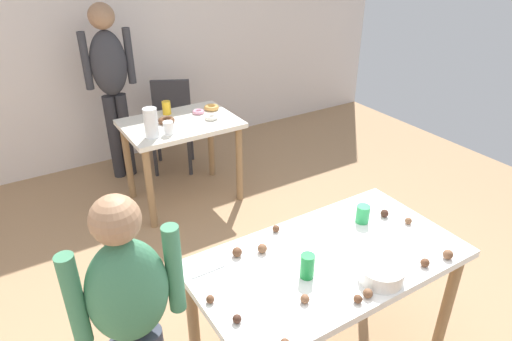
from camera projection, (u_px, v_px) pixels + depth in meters
wall_back at (119, 31)px, 4.38m from camera, size 6.40×0.10×2.60m
dining_table_near at (327, 272)px, 2.26m from camera, size 1.36×0.73×0.75m
dining_table_far at (181, 135)px, 3.84m from camera, size 0.94×0.67×0.75m
chair_far_table at (172, 120)px, 4.49m from camera, size 0.54×0.54×0.87m
person_girl_near at (132, 316)px, 1.80m from camera, size 0.45×0.22×1.36m
person_adult_far at (111, 78)px, 4.06m from camera, size 0.45×0.22×1.64m
mixing_bowl at (381, 273)px, 2.05m from camera, size 0.21×0.21×0.08m
soda_can at (307, 266)px, 2.06m from camera, size 0.07×0.07×0.12m
fork_near at (208, 271)px, 2.11m from camera, size 0.17×0.02×0.01m
cup_near_0 at (363, 214)px, 2.46m from camera, size 0.07×0.07×0.10m
cake_ball_0 at (276, 229)px, 2.39m from camera, size 0.04×0.04×0.04m
cake_ball_1 at (237, 252)px, 2.21m from camera, size 0.05×0.05×0.05m
cake_ball_2 at (305, 299)px, 1.93m from camera, size 0.04×0.04×0.04m
cake_ball_3 at (237, 319)px, 1.83m from camera, size 0.04×0.04×0.04m
cake_ball_4 at (425, 263)px, 2.14m from camera, size 0.04×0.04×0.04m
cake_ball_5 at (262, 248)px, 2.23m from camera, size 0.05×0.05×0.05m
cake_ball_6 at (358, 299)px, 1.93m from camera, size 0.04×0.04×0.04m
cake_ball_7 at (210, 299)px, 1.93m from camera, size 0.04×0.04×0.04m
cake_ball_8 at (448, 254)px, 2.19m from camera, size 0.05×0.05×0.05m
cake_ball_9 at (368, 293)px, 1.96m from camera, size 0.04×0.04×0.04m
cake_ball_10 at (408, 221)px, 2.45m from camera, size 0.04×0.04×0.04m
cake_ball_12 at (385, 213)px, 2.51m from camera, size 0.05×0.05×0.05m
pitcher_far at (151, 123)px, 3.44m from camera, size 0.11×0.11×0.23m
cup_far_0 at (168, 128)px, 3.52m from camera, size 0.08×0.08×0.10m
cup_far_1 at (166, 108)px, 3.90m from camera, size 0.07×0.07×0.12m
donut_far_0 at (211, 117)px, 3.81m from camera, size 0.11×0.11×0.03m
donut_far_1 at (212, 107)px, 4.02m from camera, size 0.13×0.13×0.04m
donut_far_2 at (198, 112)px, 3.93m from camera, size 0.10×0.10×0.03m
donut_far_3 at (166, 120)px, 3.74m from camera, size 0.14×0.14×0.04m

